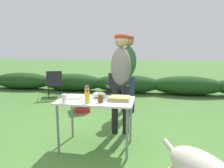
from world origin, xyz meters
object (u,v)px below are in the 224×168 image
food_tray (119,99)px  standing_person_in_olive_jacket (121,69)px  camp_chair_green_behind_table (115,85)px  mustard_bottle (87,96)px  paper_cup_stack (65,98)px  spice_jar (87,93)px  beer_bottle (101,98)px  folding_table (96,105)px  cooler_box (81,104)px  plate_stack (75,97)px  camp_chair_near_hedge (55,82)px  standing_person_in_dark_puffer (128,65)px  mixing_bowl (99,95)px

food_tray → standing_person_in_olive_jacket: 0.77m
camp_chair_green_behind_table → mustard_bottle: bearing=-112.6°
paper_cup_stack → spice_jar: 0.35m
beer_bottle → folding_table: bearing=125.8°
food_tray → camp_chair_green_behind_table: (-0.53, 2.85, -0.30)m
paper_cup_stack → camp_chair_green_behind_table: (0.20, 3.11, -0.33)m
paper_cup_stack → cooler_box: paper_cup_stack is taller
folding_table → cooler_box: size_ratio=1.92×
folding_table → paper_cup_stack: paper_cup_stack is taller
standing_person_in_olive_jacket → cooler_box: standing_person_in_olive_jacket is taller
standing_person_in_olive_jacket → cooler_box: 1.80m
plate_stack → camp_chair_near_hedge: bearing=121.3°
plate_stack → standing_person_in_olive_jacket: standing_person_in_olive_jacket is taller
paper_cup_stack → beer_bottle: 0.50m
spice_jar → food_tray: bearing=1.4°
beer_bottle → camp_chair_green_behind_table: size_ratio=0.17×
plate_stack → cooler_box: bearing=106.2°
plate_stack → camp_chair_green_behind_table: (0.16, 2.82, -0.29)m
spice_jar → cooler_box: spice_jar is taller
folding_table → mustard_bottle: mustard_bottle is taller
mustard_bottle → plate_stack: bearing=137.5°
standing_person_in_olive_jacket → camp_chair_green_behind_table: (-0.46, 2.17, -0.66)m
mustard_bottle → spice_jar: mustard_bottle is taller
plate_stack → standing_person_in_dark_puffer: 1.97m
spice_jar → folding_table: bearing=-4.0°
plate_stack → standing_person_in_dark_puffer: (0.63, 1.83, 0.37)m
food_tray → plate_stack: food_tray is taller
camp_chair_green_behind_table → standing_person_in_dark_puffer: bearing=-89.5°
paper_cup_stack → cooler_box: (-0.45, 1.98, -0.63)m
cooler_box → paper_cup_stack: bearing=165.3°
camp_chair_green_behind_table → cooler_box: bearing=-145.0°
folding_table → camp_chair_green_behind_table: camp_chair_green_behind_table is taller
beer_bottle → camp_chair_green_behind_table: beer_bottle is taller
folding_table → standing_person_in_dark_puffer: standing_person_in_dark_puffer is taller
food_tray → paper_cup_stack: bearing=-160.5°
folding_table → mixing_bowl: size_ratio=5.37×
mixing_bowl → standing_person_in_dark_puffer: bearing=81.2°
camp_chair_near_hedge → food_tray: bearing=-73.9°
mustard_bottle → camp_chair_near_hedge: (-2.06, 3.19, -0.37)m
mixing_bowl → standing_person_in_olive_jacket: size_ratio=0.12×
cooler_box → standing_person_in_dark_puffer: bearing=-110.7°
mixing_bowl → camp_chair_near_hedge: (-2.14, 2.84, -0.32)m
plate_stack → mixing_bowl: (0.36, 0.09, 0.03)m
mixing_bowl → folding_table: bearing=-94.6°
food_tray → mustard_bottle: (-0.41, -0.23, 0.07)m
mixing_bowl → spice_jar: bearing=-138.8°
plate_stack → food_tray: bearing=-2.3°
food_tray → spice_jar: size_ratio=1.63×
beer_bottle → standing_person_in_olive_jacket: standing_person_in_olive_jacket is taller
plate_stack → camp_chair_near_hedge: (-1.78, 2.93, -0.29)m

